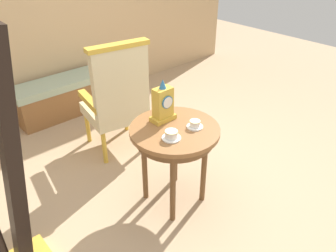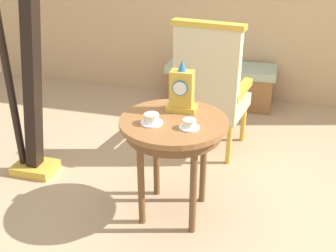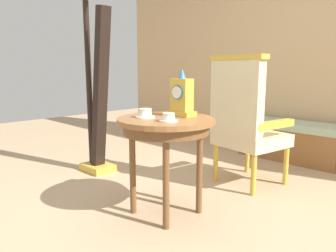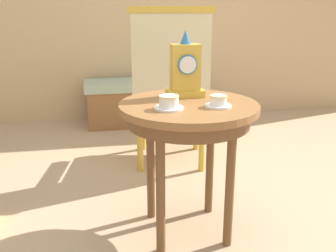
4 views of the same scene
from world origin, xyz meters
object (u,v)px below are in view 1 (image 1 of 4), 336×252
at_px(teacup_left, 171,135).
at_px(teacup_right, 195,124).
at_px(mantel_clock, 163,104).
at_px(side_table, 174,137).
at_px(harp, 4,179).
at_px(armchair, 117,98).
at_px(window_bench, 63,97).

bearing_deg(teacup_left, teacup_right, -0.59).
bearing_deg(mantel_clock, side_table, -95.40).
height_order(side_table, harp, harp).
height_order(side_table, armchair, armchair).
bearing_deg(armchair, window_bench, 93.30).
xyz_separation_m(mantel_clock, window_bench, (0.00, 1.83, -0.61)).
xyz_separation_m(teacup_left, harp, (-1.04, 0.29, 0.01)).
bearing_deg(teacup_left, armchair, 78.73).
bearing_deg(side_table, window_bench, 89.53).
bearing_deg(teacup_left, harp, 164.41).
bearing_deg(harp, armchair, 29.07).
distance_m(side_table, teacup_right, 0.19).
relative_size(teacup_right, window_bench, 0.11).
bearing_deg(harp, teacup_left, -15.59).
height_order(teacup_left, harp, harp).
height_order(armchair, harp, harp).
distance_m(side_table, harp, 1.18).
bearing_deg(side_table, armchair, 84.87).
bearing_deg(mantel_clock, teacup_left, -118.58).
bearing_deg(armchair, side_table, -95.13).
xyz_separation_m(side_table, teacup_right, (0.12, -0.09, 0.11)).
distance_m(harp, window_bench, 2.19).
bearing_deg(armchair, mantel_clock, -95.08).
xyz_separation_m(mantel_clock, armchair, (0.07, 0.74, -0.24)).
bearing_deg(teacup_left, side_table, 38.30).
bearing_deg(side_table, mantel_clock, 84.60).
relative_size(mantel_clock, window_bench, 0.29).
bearing_deg(teacup_right, window_bench, 92.81).
xyz_separation_m(side_table, window_bench, (0.02, 1.98, -0.39)).
bearing_deg(window_bench, teacup_right, -87.19).
relative_size(teacup_right, harp, 0.07).
xyz_separation_m(harp, window_bench, (1.17, 1.78, -0.51)).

